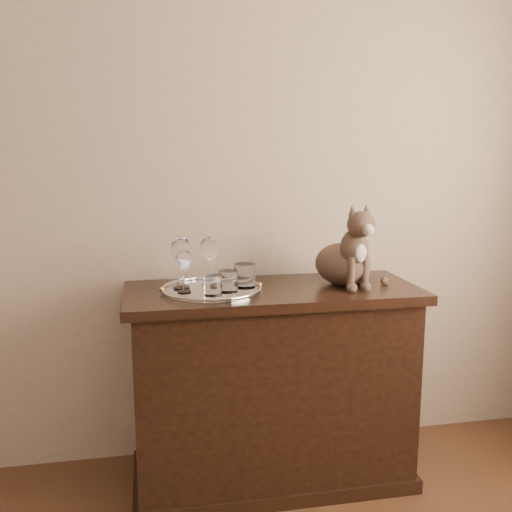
{
  "coord_description": "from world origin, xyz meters",
  "views": [
    {
      "loc": [
        0.1,
        -0.27,
        1.4
      ],
      "look_at": [
        0.53,
        1.95,
        0.98
      ],
      "focal_mm": 40.0,
      "sensor_mm": 36.0,
      "label": 1
    }
  ],
  "objects": [
    {
      "name": "tumbler_b",
      "position": [
        0.34,
        1.84,
        0.9
      ],
      "size": [
        0.07,
        0.07,
        0.08
      ],
      "primitive_type": "cylinder",
      "color": "silver",
      "rests_on": "tray"
    },
    {
      "name": "tumbler_a",
      "position": [
        0.41,
        1.88,
        0.9
      ],
      "size": [
        0.08,
        0.08,
        0.09
      ],
      "primitive_type": "cylinder",
      "color": "silver",
      "rests_on": "tray"
    },
    {
      "name": "cat",
      "position": [
        0.91,
        1.96,
        1.02
      ],
      "size": [
        0.4,
        0.38,
        0.35
      ],
      "primitive_type": null,
      "rotation": [
        0.0,
        0.0,
        0.18
      ],
      "color": "#473A2A",
      "rests_on": "sideboard"
    },
    {
      "name": "tumbler_c",
      "position": [
        0.48,
        1.94,
        0.91
      ],
      "size": [
        0.09,
        0.09,
        0.1
      ],
      "primitive_type": "cylinder",
      "color": "silver",
      "rests_on": "tray"
    },
    {
      "name": "sideboard",
      "position": [
        0.6,
        1.94,
        0.42
      ],
      "size": [
        1.2,
        0.5,
        0.85
      ],
      "primitive_type": null,
      "color": "black",
      "rests_on": "ground"
    },
    {
      "name": "wine_glass_a",
      "position": [
        0.23,
        1.97,
        0.96
      ],
      "size": [
        0.08,
        0.08,
        0.21
      ],
      "primitive_type": null,
      "color": "silver",
      "rests_on": "tray"
    },
    {
      "name": "tray",
      "position": [
        0.35,
        1.93,
        0.85
      ],
      "size": [
        0.4,
        0.4,
        0.01
      ],
      "primitive_type": "cylinder",
      "color": "silver",
      "rests_on": "sideboard"
    },
    {
      "name": "wine_glass_c",
      "position": [
        0.24,
        1.91,
        0.94
      ],
      "size": [
        0.06,
        0.06,
        0.17
      ],
      "primitive_type": null,
      "color": "white",
      "rests_on": "tray"
    },
    {
      "name": "wine_glass_b",
      "position": [
        0.35,
        2.01,
        0.96
      ],
      "size": [
        0.08,
        0.08,
        0.2
      ],
      "primitive_type": null,
      "color": "white",
      "rests_on": "tray"
    },
    {
      "name": "wall_back",
      "position": [
        0.0,
        2.25,
        1.35
      ],
      "size": [
        4.0,
        0.1,
        2.7
      ],
      "primitive_type": "cube",
      "color": "tan",
      "rests_on": "ground"
    }
  ]
}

